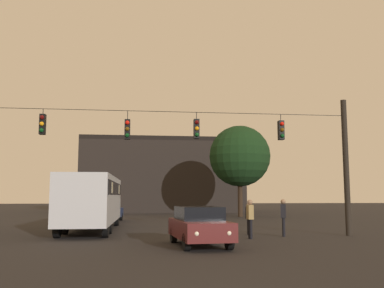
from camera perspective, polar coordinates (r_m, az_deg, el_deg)
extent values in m
plane|color=black|center=(30.99, -4.88, -10.46)|extent=(168.00, 168.00, 0.00)
cylinder|color=black|center=(22.85, 19.73, -2.85)|extent=(0.28, 0.28, 6.79)
cylinder|color=black|center=(20.82, -3.71, 4.31)|extent=(18.23, 0.02, 0.02)
cylinder|color=black|center=(21.26, -19.12, 4.07)|extent=(0.03, 0.03, 0.25)
cube|color=black|center=(21.16, -19.18, 2.47)|extent=(0.26, 0.32, 0.95)
sphere|color=#510A0A|center=(21.04, -19.25, 3.36)|extent=(0.20, 0.20, 0.20)
sphere|color=orange|center=(20.99, -19.29, 2.55)|extent=(0.20, 0.20, 0.20)
sphere|color=#0C4219|center=(20.94, -19.32, 1.74)|extent=(0.20, 0.20, 0.20)
cylinder|color=black|center=(20.76, -8.52, 3.78)|extent=(0.03, 0.03, 0.42)
cube|color=black|center=(20.65, -8.56, 1.91)|extent=(0.26, 0.32, 0.95)
sphere|color=red|center=(20.52, -8.56, 2.82)|extent=(0.20, 0.20, 0.20)
sphere|color=#5B3D0C|center=(20.47, -8.57, 1.99)|extent=(0.20, 0.20, 0.20)
sphere|color=#0C4219|center=(20.43, -8.59, 1.16)|extent=(0.20, 0.20, 0.20)
cylinder|color=black|center=(20.93, 0.59, 3.74)|extent=(0.03, 0.03, 0.33)
cube|color=black|center=(20.82, 0.59, 2.00)|extent=(0.26, 0.32, 0.95)
sphere|color=#510A0A|center=(20.69, 0.66, 2.90)|extent=(0.20, 0.20, 0.20)
sphere|color=orange|center=(20.64, 0.66, 2.08)|extent=(0.20, 0.20, 0.20)
sphere|color=#0C4219|center=(20.60, 0.66, 1.25)|extent=(0.20, 0.20, 0.20)
cylinder|color=black|center=(21.87, 11.67, 3.43)|extent=(0.03, 0.03, 0.32)
cube|color=black|center=(21.77, 11.71, 1.79)|extent=(0.26, 0.32, 0.95)
sphere|color=red|center=(21.65, 11.84, 2.64)|extent=(0.20, 0.20, 0.20)
sphere|color=#5B3D0C|center=(21.60, 11.86, 1.86)|extent=(0.20, 0.20, 0.20)
sphere|color=#0C4219|center=(21.56, 11.88, 1.07)|extent=(0.20, 0.20, 0.20)
cube|color=#B7BCC6|center=(25.21, -12.98, -7.15)|extent=(2.60, 11.02, 2.50)
cube|color=black|center=(25.22, -12.94, -5.77)|extent=(2.64, 10.36, 0.70)
cylinder|color=black|center=(29.32, -14.33, -9.50)|extent=(0.29, 1.00, 1.00)
cylinder|color=black|center=(29.10, -9.94, -9.63)|extent=(0.29, 1.00, 1.00)
cylinder|color=black|center=(23.24, -16.46, -10.17)|extent=(0.29, 1.00, 1.00)
cylinder|color=black|center=(22.96, -10.91, -10.37)|extent=(0.29, 1.00, 1.00)
cylinder|color=black|center=(21.30, -17.41, -10.46)|extent=(0.29, 1.00, 1.00)
cylinder|color=black|center=(20.99, -11.35, -10.70)|extent=(0.29, 1.00, 1.00)
cube|color=beige|center=(28.50, -12.18, -5.90)|extent=(2.57, 0.82, 0.56)
cube|color=beige|center=(22.49, -13.75, -5.63)|extent=(2.57, 0.82, 0.56)
cube|color=#511919|center=(17.14, 0.99, -11.18)|extent=(2.16, 4.44, 0.68)
cube|color=black|center=(17.25, 0.87, -9.15)|extent=(1.78, 2.45, 0.52)
cylinder|color=black|center=(16.00, 4.97, -12.68)|extent=(0.27, 0.66, 0.64)
cylinder|color=black|center=(15.63, -0.74, -12.84)|extent=(0.27, 0.66, 0.64)
cylinder|color=black|center=(18.73, 2.42, -11.85)|extent=(0.27, 0.66, 0.64)
cylinder|color=black|center=(18.41, -2.46, -11.94)|extent=(0.27, 0.66, 0.64)
sphere|color=white|center=(15.26, 4.92, -11.68)|extent=(0.18, 0.18, 0.18)
sphere|color=white|center=(14.97, 0.60, -11.80)|extent=(0.18, 0.18, 0.18)
cube|color=navy|center=(33.94, -10.98, -8.94)|extent=(2.07, 4.40, 0.68)
cube|color=black|center=(33.78, -10.99, -7.93)|extent=(1.73, 2.42, 0.52)
cylinder|color=black|center=(35.47, -11.97, -9.37)|extent=(0.26, 0.65, 0.64)
cylinder|color=black|center=(35.27, -9.39, -9.44)|extent=(0.26, 0.65, 0.64)
cylinder|color=black|center=(32.67, -12.72, -9.57)|extent=(0.26, 0.65, 0.64)
cylinder|color=black|center=(32.45, -9.93, -9.66)|extent=(0.26, 0.65, 0.64)
sphere|color=white|center=(36.10, -11.45, -8.80)|extent=(0.18, 0.18, 0.18)
sphere|color=white|center=(35.96, -9.61, -8.84)|extent=(0.18, 0.18, 0.18)
cylinder|color=black|center=(22.32, 7.48, -10.81)|extent=(0.14, 0.14, 0.79)
cylinder|color=black|center=(22.17, 7.61, -10.83)|extent=(0.14, 0.14, 0.79)
cube|color=black|center=(22.21, 7.52, -9.04)|extent=(0.26, 0.37, 0.59)
sphere|color=#8C6B51|center=(22.19, 7.50, -8.00)|extent=(0.21, 0.21, 0.21)
cylinder|color=black|center=(20.09, 7.80, -11.12)|extent=(0.14, 0.14, 0.88)
cylinder|color=black|center=(20.24, 7.65, -11.09)|extent=(0.14, 0.14, 0.88)
cube|color=#997F4C|center=(20.13, 7.69, -8.93)|extent=(0.27, 0.38, 0.66)
sphere|color=#8C6B51|center=(20.11, 7.67, -7.65)|extent=(0.24, 0.24, 0.24)
cylinder|color=black|center=(21.66, 12.06, -10.71)|extent=(0.14, 0.14, 0.88)
cylinder|color=black|center=(21.50, 12.04, -10.74)|extent=(0.14, 0.14, 0.88)
cube|color=black|center=(21.54, 12.00, -8.67)|extent=(0.35, 0.42, 0.66)
sphere|color=#8C6B51|center=(21.53, 11.97, -7.47)|extent=(0.24, 0.24, 0.24)
cube|color=black|center=(55.06, -4.05, -4.56)|extent=(19.27, 11.70, 8.35)
cube|color=black|center=(55.42, -4.01, 0.02)|extent=(19.27, 11.70, 0.50)
cylinder|color=#2D2116|center=(41.04, 6.40, -6.99)|extent=(0.45, 0.45, 3.70)
sphere|color=black|center=(41.22, 6.33, -1.59)|extent=(5.79, 5.79, 5.79)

